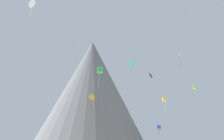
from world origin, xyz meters
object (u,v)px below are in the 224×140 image
kite_white_high (32,4)px  kite_black_high (150,76)px  kite_violet_mid (186,109)px  kite_indigo_high (179,56)px  kite_gold_low (92,97)px  kite_yellow_mid (164,99)px  rock_massif (94,99)px  kite_teal_mid (133,63)px  kite_lime_mid (194,87)px  kite_blue_low (159,127)px  kite_green_mid (100,70)px  kite_red_mid (90,110)px

kite_white_high → kite_black_high: kite_white_high is taller
kite_violet_mid → kite_indigo_high: size_ratio=0.82×
kite_gold_low → kite_yellow_mid: size_ratio=0.29×
rock_massif → kite_teal_mid: 85.95m
kite_lime_mid → kite_yellow_mid: (-0.38, 22.51, 1.05)m
rock_massif → kite_blue_low: bearing=-75.9°
rock_massif → kite_blue_low: rock_massif is taller
rock_massif → kite_indigo_high: 63.51m
kite_violet_mid → kite_yellow_mid: bearing=-123.2°
kite_white_high → kite_green_mid: size_ratio=0.89×
kite_indigo_high → kite_lime_mid: bearing=-13.1°
kite_teal_mid → kite_yellow_mid: 37.81m
kite_teal_mid → kite_violet_mid: size_ratio=0.39×
rock_massif → kite_lime_mid: 79.40m
kite_gold_low → kite_green_mid: 9.30m
kite_gold_low → kite_green_mid: bearing=-130.9°
kite_red_mid → kite_blue_low: 21.75m
rock_massif → kite_violet_mid: 71.31m
kite_red_mid → kite_white_high: bearing=-160.0°
kite_teal_mid → kite_indigo_high: kite_indigo_high is taller
kite_yellow_mid → kite_green_mid: bearing=51.7°
kite_violet_mid → kite_red_mid: 29.94m
kite_white_high → kite_violet_mid: bearing=-128.7°
kite_gold_low → kite_white_high: kite_white_high is taller
kite_black_high → kite_indigo_high: (9.70, -5.37, 6.47)m
kite_violet_mid → kite_white_high: bearing=-22.5°
kite_gold_low → kite_red_mid: bearing=-110.6°
kite_black_high → kite_red_mid: kite_black_high is taller
rock_massif → kite_teal_mid: (3.82, -85.40, -8.91)m
rock_massif → kite_blue_low: size_ratio=25.07×
kite_white_high → kite_yellow_mid: bearing=-115.0°
kite_red_mid → rock_massif: bearing=50.2°
kite_teal_mid → kite_green_mid: bearing=-111.9°
kite_red_mid → kite_violet_mid: bearing=-44.9°
kite_white_high → kite_yellow_mid: size_ratio=0.85×
rock_massif → kite_green_mid: (-3.30, -81.78, -9.71)m
kite_green_mid → kite_blue_low: (19.41, 17.74, -11.44)m
kite_white_high → kite_blue_low: bearing=-122.9°
kite_blue_low → kite_teal_mid: bearing=-103.9°
rock_massif → kite_gold_low: rock_massif is taller
kite_green_mid → kite_yellow_mid: size_ratio=0.95×
kite_black_high → kite_red_mid: size_ratio=0.43×
kite_indigo_high → kite_blue_low: 30.12m
kite_white_high → kite_blue_low: (36.22, 18.54, -27.36)m
rock_massif → kite_gold_low: size_ratio=48.58×
rock_massif → kite_gold_low: (-5.32, -86.80, -17.27)m
kite_gold_low → kite_red_mid: kite_red_mid is taller
kite_gold_low → kite_yellow_mid: kite_yellow_mid is taller
kite_lime_mid → kite_yellow_mid: bearing=-62.3°
kite_teal_mid → kite_yellow_mid: (18.82, 32.77, -1.34)m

